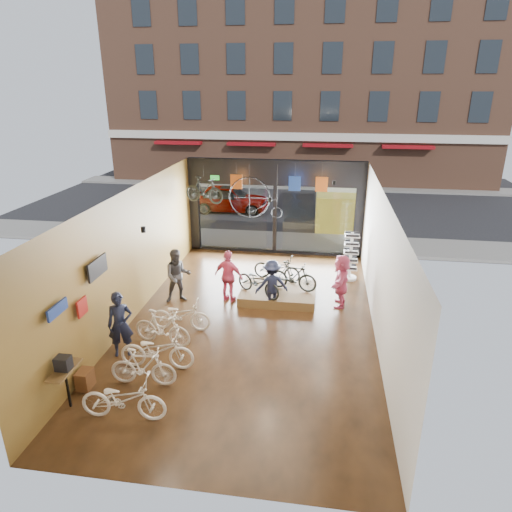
% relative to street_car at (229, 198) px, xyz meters
% --- Properties ---
extents(ground_plane, '(7.00, 12.00, 0.04)m').
position_rel_street_car_xyz_m(ground_plane, '(3.18, -12.00, -0.75)').
color(ground_plane, black).
rests_on(ground_plane, ground).
extents(ceiling, '(7.00, 12.00, 0.04)m').
position_rel_street_car_xyz_m(ceiling, '(3.18, -12.00, 3.09)').
color(ceiling, black).
rests_on(ceiling, ground).
extents(wall_left, '(0.04, 12.00, 3.80)m').
position_rel_street_car_xyz_m(wall_left, '(-0.34, -12.00, 1.17)').
color(wall_left, olive).
rests_on(wall_left, ground).
extents(wall_right, '(0.04, 12.00, 3.80)m').
position_rel_street_car_xyz_m(wall_right, '(6.70, -12.00, 1.17)').
color(wall_right, beige).
rests_on(wall_right, ground).
extents(wall_back, '(7.00, 0.04, 3.80)m').
position_rel_street_car_xyz_m(wall_back, '(3.18, -18.02, 1.17)').
color(wall_back, beige).
rests_on(wall_back, ground).
extents(storefront, '(7.00, 0.26, 3.80)m').
position_rel_street_car_xyz_m(storefront, '(3.18, -6.00, 1.17)').
color(storefront, black).
rests_on(storefront, ground).
extents(exit_sign, '(0.35, 0.06, 0.18)m').
position_rel_street_car_xyz_m(exit_sign, '(0.78, -6.12, 2.32)').
color(exit_sign, '#198C26').
rests_on(exit_sign, storefront).
extents(street_road, '(30.00, 18.00, 0.02)m').
position_rel_street_car_xyz_m(street_road, '(3.18, 3.00, -0.74)').
color(street_road, black).
rests_on(street_road, ground).
extents(sidewalk_near, '(30.00, 2.40, 0.12)m').
position_rel_street_car_xyz_m(sidewalk_near, '(3.18, -4.80, -0.67)').
color(sidewalk_near, slate).
rests_on(sidewalk_near, ground).
extents(sidewalk_far, '(30.00, 2.00, 0.12)m').
position_rel_street_car_xyz_m(sidewalk_far, '(3.18, 7.00, -0.67)').
color(sidewalk_far, slate).
rests_on(sidewalk_far, ground).
extents(opposite_building, '(26.00, 5.00, 14.00)m').
position_rel_street_car_xyz_m(opposite_building, '(3.18, 9.50, 6.27)').
color(opposite_building, brown).
rests_on(opposite_building, ground).
extents(street_car, '(4.30, 1.73, 1.47)m').
position_rel_street_car_xyz_m(street_car, '(0.00, 0.00, 0.00)').
color(street_car, gray).
rests_on(street_car, street_road).
extents(box_truck, '(2.15, 6.46, 2.55)m').
position_rel_street_car_xyz_m(box_truck, '(5.80, -1.00, 0.54)').
color(box_truck, silver).
rests_on(box_truck, street_road).
extents(floor_bike_0, '(1.83, 0.72, 0.95)m').
position_rel_street_car_xyz_m(floor_bike_0, '(1.22, -16.43, -0.26)').
color(floor_bike_0, beige).
rests_on(floor_bike_0, ground_plane).
extents(floor_bike_1, '(1.57, 0.50, 0.93)m').
position_rel_street_car_xyz_m(floor_bike_1, '(1.19, -15.28, -0.27)').
color(floor_bike_1, beige).
rests_on(floor_bike_1, ground_plane).
extents(floor_bike_2, '(1.86, 0.73, 0.96)m').
position_rel_street_car_xyz_m(floor_bike_2, '(1.27, -14.59, -0.25)').
color(floor_bike_2, beige).
rests_on(floor_bike_2, ground_plane).
extents(floor_bike_3, '(1.69, 0.76, 0.98)m').
position_rel_street_car_xyz_m(floor_bike_3, '(1.03, -13.55, -0.24)').
color(floor_bike_3, beige).
rests_on(floor_bike_3, ground_plane).
extents(floor_bike_4, '(1.71, 0.64, 0.89)m').
position_rel_street_car_xyz_m(floor_bike_4, '(1.27, -12.71, -0.29)').
color(floor_bike_4, beige).
rests_on(floor_bike_4, ground_plane).
extents(display_platform, '(2.40, 1.80, 0.30)m').
position_rel_street_car_xyz_m(display_platform, '(3.78, -10.26, -0.58)').
color(display_platform, brown).
rests_on(display_platform, ground_plane).
extents(display_bike_left, '(1.73, 1.41, 0.88)m').
position_rel_street_car_xyz_m(display_bike_left, '(3.20, -10.76, 0.01)').
color(display_bike_left, black).
rests_on(display_bike_left, display_platform).
extents(display_bike_mid, '(1.63, 0.80, 0.95)m').
position_rel_street_car_xyz_m(display_bike_mid, '(4.24, -10.23, 0.04)').
color(display_bike_mid, black).
rests_on(display_bike_mid, display_platform).
extents(display_bike_right, '(1.75, 0.98, 0.87)m').
position_rel_street_car_xyz_m(display_bike_right, '(3.65, -9.53, 0.00)').
color(display_bike_right, black).
rests_on(display_bike_right, display_platform).
extents(customer_0, '(0.74, 0.62, 1.73)m').
position_rel_street_car_xyz_m(customer_0, '(0.18, -14.16, 0.13)').
color(customer_0, '#161C33').
rests_on(customer_0, ground_plane).
extents(customer_1, '(1.04, 0.94, 1.74)m').
position_rel_street_car_xyz_m(customer_1, '(0.66, -10.97, 0.14)').
color(customer_1, '#3F3F44').
rests_on(customer_1, ground_plane).
extents(customer_2, '(1.07, 0.70, 1.70)m').
position_rel_street_car_xyz_m(customer_2, '(2.25, -10.72, 0.12)').
color(customer_2, '#CC4C72').
rests_on(customer_2, ground_plane).
extents(customer_3, '(1.14, 0.86, 1.57)m').
position_rel_street_car_xyz_m(customer_3, '(3.65, -10.98, 0.05)').
color(customer_3, '#161C33').
rests_on(customer_3, ground_plane).
extents(customer_5, '(0.64, 1.60, 1.69)m').
position_rel_street_car_xyz_m(customer_5, '(5.75, -10.51, 0.11)').
color(customer_5, '#CC4C72').
rests_on(customer_5, ground_plane).
extents(sunglasses_rack, '(0.57, 0.49, 1.74)m').
position_rel_street_car_xyz_m(sunglasses_rack, '(6.13, -8.38, 0.14)').
color(sunglasses_rack, white).
rests_on(sunglasses_rack, ground_plane).
extents(wall_merch, '(0.40, 2.40, 2.60)m').
position_rel_street_car_xyz_m(wall_merch, '(-0.20, -15.50, 0.57)').
color(wall_merch, navy).
rests_on(wall_merch, wall_left).
extents(penny_farthing, '(1.97, 0.06, 1.57)m').
position_rel_street_car_xyz_m(penny_farthing, '(2.66, -7.18, 1.77)').
color(penny_farthing, black).
rests_on(penny_farthing, ceiling).
extents(hung_bike, '(1.64, 0.92, 0.95)m').
position_rel_street_car_xyz_m(hung_bike, '(0.77, -7.80, 2.19)').
color(hung_bike, black).
rests_on(hung_bike, ceiling).
extents(jersey_left, '(0.45, 0.03, 0.55)m').
position_rel_street_car_xyz_m(jersey_left, '(1.77, -6.80, 2.32)').
color(jersey_left, '#CC5919').
rests_on(jersey_left, ceiling).
extents(jersey_mid, '(0.45, 0.03, 0.55)m').
position_rel_street_car_xyz_m(jersey_mid, '(3.98, -6.80, 2.32)').
color(jersey_mid, '#1E3F99').
rests_on(jersey_mid, ceiling).
extents(jersey_right, '(0.45, 0.03, 0.55)m').
position_rel_street_car_xyz_m(jersey_right, '(4.98, -6.80, 2.32)').
color(jersey_right, '#CC5919').
rests_on(jersey_right, ceiling).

